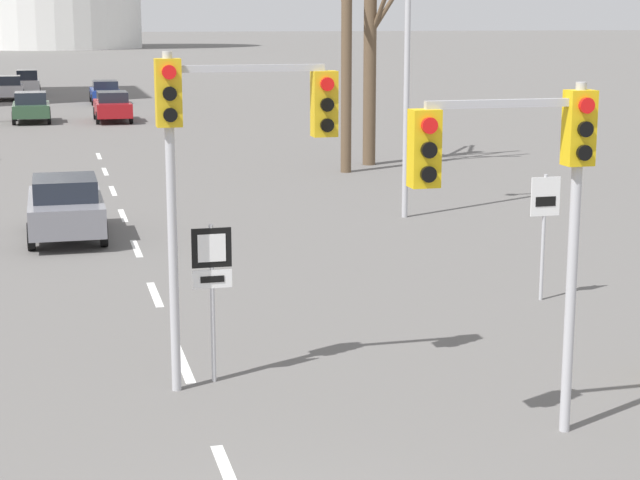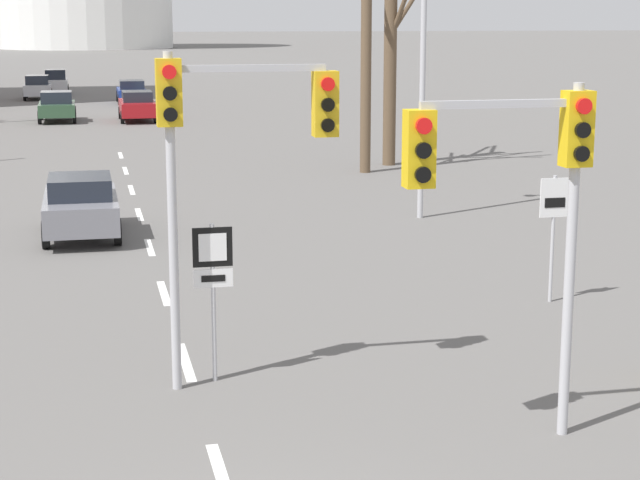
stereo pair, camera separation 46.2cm
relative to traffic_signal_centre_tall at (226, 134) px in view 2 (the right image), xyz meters
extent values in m
cube|color=silver|center=(-0.56, -3.27, -3.81)|extent=(0.16, 2.00, 0.01)
cube|color=silver|center=(-0.56, 1.23, -3.81)|extent=(0.16, 2.00, 0.01)
cube|color=silver|center=(-0.56, 5.73, -3.81)|extent=(0.16, 2.00, 0.01)
cube|color=silver|center=(-0.56, 10.23, -3.81)|extent=(0.16, 2.00, 0.01)
cube|color=silver|center=(-0.56, 14.73, -3.81)|extent=(0.16, 2.00, 0.01)
cube|color=silver|center=(-0.56, 19.23, -3.81)|extent=(0.16, 2.00, 0.01)
cube|color=silver|center=(-0.56, 23.73, -3.81)|extent=(0.16, 2.00, 0.01)
cube|color=silver|center=(-0.56, 28.23, -3.81)|extent=(0.16, 2.00, 0.01)
cylinder|color=#B2B2B7|center=(-0.80, 0.01, -1.31)|extent=(0.14, 0.14, 5.00)
cube|color=gold|center=(-0.80, 0.01, 0.61)|extent=(0.36, 0.28, 0.96)
cylinder|color=red|center=(-0.80, -0.16, 0.91)|extent=(0.20, 0.06, 0.20)
cylinder|color=black|center=(-0.80, -0.16, 0.61)|extent=(0.20, 0.06, 0.20)
cylinder|color=black|center=(-0.80, -0.16, 0.32)|extent=(0.20, 0.06, 0.20)
cube|color=#B2B2B7|center=(0.34, 0.01, 0.94)|extent=(2.28, 0.10, 0.10)
cube|color=gold|center=(1.48, 0.01, 0.41)|extent=(0.36, 0.28, 0.96)
cylinder|color=red|center=(1.48, -0.16, 0.71)|extent=(0.20, 0.06, 0.20)
cylinder|color=black|center=(1.48, -0.16, 0.41)|extent=(0.20, 0.06, 0.20)
cylinder|color=black|center=(1.48, -0.16, 0.12)|extent=(0.20, 0.06, 0.20)
cylinder|color=#B2B2B7|center=(4.08, -2.90, -1.47)|extent=(0.14, 0.14, 4.67)
cube|color=yellow|center=(4.08, -2.90, 0.28)|extent=(0.36, 0.28, 0.96)
cylinder|color=red|center=(4.08, -3.07, 0.58)|extent=(0.20, 0.06, 0.20)
cylinder|color=black|center=(4.08, -3.07, 0.28)|extent=(0.20, 0.06, 0.20)
cylinder|color=black|center=(4.08, -3.07, -0.02)|extent=(0.20, 0.06, 0.20)
cube|color=#B2B2B7|center=(3.04, -2.90, 0.61)|extent=(2.08, 0.10, 0.10)
cube|color=yellow|center=(2.00, -2.90, 0.08)|extent=(0.36, 0.28, 0.96)
cylinder|color=red|center=(2.00, -3.07, 0.38)|extent=(0.20, 0.06, 0.20)
cylinder|color=black|center=(2.00, -3.07, 0.08)|extent=(0.20, 0.06, 0.20)
cylinder|color=black|center=(2.00, -3.07, -0.22)|extent=(0.20, 0.06, 0.20)
cylinder|color=#B2B2B7|center=(-0.20, 0.24, -2.58)|extent=(0.07, 0.07, 2.45)
cube|color=black|center=(-0.20, 0.22, -1.71)|extent=(0.60, 0.03, 0.60)
cube|color=white|center=(-0.20, 0.20, -1.71)|extent=(0.42, 0.01, 0.42)
cube|color=white|center=(-0.20, 0.22, -2.19)|extent=(0.60, 0.03, 0.28)
cube|color=black|center=(-0.20, 0.20, -2.19)|extent=(0.36, 0.01, 0.10)
cylinder|color=#B2B2B7|center=(6.79, 3.44, -2.56)|extent=(0.07, 0.07, 2.50)
cube|color=white|center=(6.79, 3.42, -1.74)|extent=(0.60, 0.03, 0.76)
cube|color=black|center=(6.79, 3.40, -1.83)|extent=(0.42, 0.01, 0.19)
cylinder|color=#B2B2B7|center=(7.05, 12.56, 0.89)|extent=(0.16, 0.16, 9.40)
cube|color=silver|center=(-3.74, 64.83, -3.11)|extent=(1.66, 3.85, 0.74)
cube|color=#1E232D|center=(-3.74, 64.64, -2.39)|extent=(1.41, 1.85, 0.70)
cylinder|color=black|center=(-4.52, 66.03, -3.48)|extent=(0.18, 0.65, 0.65)
cylinder|color=black|center=(-2.95, 66.03, -3.48)|extent=(0.18, 0.65, 0.65)
cylinder|color=black|center=(-4.52, 63.64, -3.48)|extent=(0.18, 0.65, 0.65)
cylinder|color=black|center=(-2.95, 63.64, -3.48)|extent=(0.18, 0.65, 0.65)
cube|color=maroon|center=(0.91, 42.86, -3.11)|extent=(1.81, 4.51, 0.73)
cube|color=#1E232D|center=(0.91, 42.64, -2.48)|extent=(1.54, 2.16, 0.54)
cylinder|color=black|center=(0.05, 44.26, -3.48)|extent=(0.18, 0.66, 0.66)
cylinder|color=black|center=(1.76, 44.26, -3.48)|extent=(0.18, 0.66, 0.66)
cylinder|color=black|center=(0.05, 41.47, -3.48)|extent=(0.18, 0.66, 0.66)
cylinder|color=black|center=(1.76, 41.47, -3.48)|extent=(0.18, 0.66, 0.66)
cube|color=navy|center=(1.20, 55.24, -3.17)|extent=(1.80, 4.57, 0.58)
cube|color=#1E232D|center=(1.20, 55.02, -2.61)|extent=(1.53, 2.19, 0.55)
cylinder|color=black|center=(0.35, 56.66, -3.46)|extent=(0.18, 0.71, 0.71)
cylinder|color=black|center=(2.05, 56.66, -3.46)|extent=(0.18, 0.71, 0.71)
cylinder|color=black|center=(0.35, 53.83, -3.46)|extent=(0.18, 0.71, 0.71)
cylinder|color=black|center=(2.05, 53.83, -3.46)|extent=(0.18, 0.71, 0.71)
cube|color=#B7B7BC|center=(-4.85, 59.88, -3.14)|extent=(1.74, 3.92, 0.70)
cube|color=#1E232D|center=(-4.85, 59.68, -2.48)|extent=(1.48, 1.88, 0.60)
cylinder|color=black|center=(-5.67, 61.09, -3.49)|extent=(0.18, 0.65, 0.65)
cylinder|color=black|center=(-4.03, 61.09, -3.49)|extent=(0.18, 0.65, 0.65)
cylinder|color=black|center=(-5.67, 58.66, -3.49)|extent=(0.18, 0.65, 0.65)
cylinder|color=black|center=(-4.03, 58.66, -3.49)|extent=(0.18, 0.65, 0.65)
cube|color=#2D4C33|center=(-3.28, 43.35, -3.13)|extent=(1.87, 3.95, 0.65)
cube|color=#1E232D|center=(-3.28, 43.15, -2.50)|extent=(1.59, 1.90, 0.61)
cylinder|color=black|center=(-4.17, 44.58, -3.45)|extent=(0.18, 0.71, 0.71)
cylinder|color=black|center=(-2.40, 44.58, -3.45)|extent=(0.18, 0.71, 0.71)
cylinder|color=black|center=(-4.17, 42.13, -3.45)|extent=(0.18, 0.71, 0.71)
cylinder|color=black|center=(-2.40, 42.13, -3.45)|extent=(0.18, 0.71, 0.71)
cube|color=slate|center=(-2.15, 11.94, -3.12)|extent=(1.81, 4.13, 0.72)
cube|color=#1E232D|center=(-2.15, 11.74, -2.50)|extent=(1.54, 1.98, 0.53)
cylinder|color=black|center=(-3.00, 13.22, -3.48)|extent=(0.18, 0.67, 0.67)
cylinder|color=black|center=(-1.29, 13.22, -3.48)|extent=(0.18, 0.67, 0.67)
cylinder|color=black|center=(-3.00, 10.66, -3.48)|extent=(0.18, 0.67, 0.67)
cylinder|color=black|center=(-1.29, 10.66, -3.48)|extent=(0.18, 0.67, 0.67)
cylinder|color=brown|center=(9.23, 23.17, 0.48)|extent=(0.48, 0.48, 8.59)
cylinder|color=brown|center=(7.84, 21.45, 0.25)|extent=(0.38, 0.38, 8.12)
camera|label=1|loc=(-2.47, -15.26, 1.67)|focal=60.00mm
camera|label=2|loc=(-2.03, -15.37, 1.67)|focal=60.00mm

